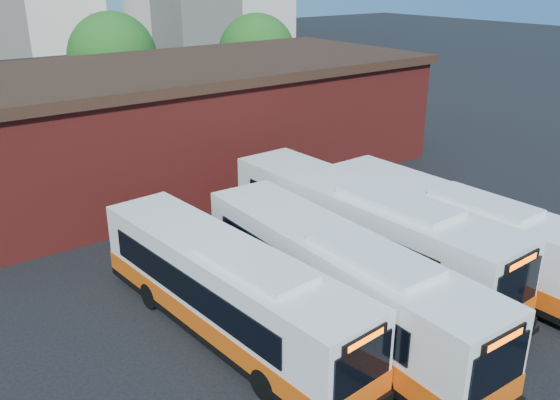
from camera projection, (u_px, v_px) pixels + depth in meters
ground at (467, 333)px, 19.51m from camera, size 220.00×220.00×0.00m
bus_west at (228, 294)px, 18.94m from camera, size 3.35×12.10×3.26m
bus_midwest at (338, 286)px, 19.27m from camera, size 2.88×12.64×3.42m
bus_mideast at (363, 235)px, 22.76m from camera, size 3.22×13.44×3.63m
bus_east at (449, 231)px, 23.58m from camera, size 2.80×11.88×3.21m
depot_building at (178, 120)px, 33.27m from camera, size 28.60×12.60×6.40m
tree_mid at (113, 57)px, 44.18m from camera, size 6.56×6.56×8.36m
tree_east at (257, 53)px, 48.14m from camera, size 6.24×6.24×7.96m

